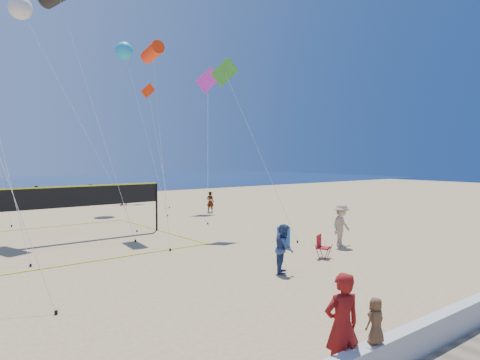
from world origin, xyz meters
TOP-DOWN VIEW (x-y plane):
  - ground at (0.00, 0.00)m, footprint 120.00×120.00m
  - seawall at (0.00, -3.00)m, footprint 32.00×0.30m
  - woman at (-2.54, -2.70)m, footprint 0.78×0.62m
  - toddler at (-2.03, -3.01)m, footprint 0.42×0.29m
  - bystander_a at (1.43, 2.89)m, footprint 1.00×0.98m
  - bystander_b at (6.32, 4.47)m, footprint 1.28×0.88m
  - far_person_1 at (5.29, 25.70)m, footprint 1.25×1.33m
  - far_person_2 at (8.25, 17.53)m, footprint 0.60×0.63m
  - far_person_3 at (-0.25, 30.04)m, footprint 0.85×0.72m
  - far_person_4 at (3.33, 27.83)m, footprint 0.84×1.17m
  - camp_chair at (4.02, 3.55)m, footprint 0.61×0.70m
  - trash_barrel at (4.28, 5.93)m, footprint 0.69×0.69m
  - volleyball_net at (-2.77, 12.93)m, footprint 9.60×9.45m
  - kite_2 at (1.85, 13.29)m, footprint 2.29×6.05m
  - kite_4 at (4.80, 10.60)m, footprint 1.50×5.03m
  - kite_5 at (9.25, 19.29)m, footprint 5.41×6.79m
  - kite_6 at (-2.75, 21.56)m, footprint 4.47×9.26m
  - kite_7 at (4.56, 23.44)m, footprint 1.57×6.82m
  - kite_9 at (8.70, 27.86)m, footprint 2.49×7.21m

SIDE VIEW (x-z plane):
  - ground at x=0.00m, z-range 0.00..0.00m
  - seawall at x=0.00m, z-range 0.00..0.60m
  - trash_barrel at x=4.28m, z-range 0.00..0.85m
  - camp_chair at x=4.02m, z-range 0.00..0.98m
  - far_person_2 at x=8.25m, z-range 0.00..1.45m
  - far_person_1 at x=5.29m, z-range 0.00..1.49m
  - far_person_3 at x=-0.25m, z-range 0.00..1.54m
  - bystander_a at x=1.43m, z-range 0.00..1.62m
  - far_person_4 at x=3.33m, z-range 0.00..1.63m
  - bystander_b at x=6.32m, z-range 0.00..1.83m
  - woman at x=-2.54m, z-range 0.00..1.87m
  - toddler at x=-2.03m, z-range 0.60..1.41m
  - volleyball_net at x=-2.77m, z-range 0.48..3.00m
  - kite_4 at x=4.80m, z-range 3.25..12.27m
  - kite_9 at x=8.70m, z-range 3.77..14.31m
  - kite_5 at x=9.25m, z-range 3.88..14.45m
  - kite_2 at x=1.85m, z-range 4.41..14.18m
  - kite_7 at x=4.56m, z-range 5.55..17.96m
  - kite_6 at x=-2.75m, z-range 6.06..19.59m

